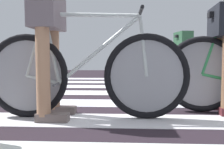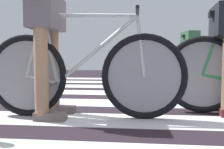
% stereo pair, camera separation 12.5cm
% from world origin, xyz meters
% --- Properties ---
extents(ground, '(18.00, 14.00, 0.02)m').
position_xyz_m(ground, '(0.00, 0.00, 0.01)').
color(ground, black).
extents(crosswalk_markings, '(5.38, 6.52, 0.00)m').
position_xyz_m(crosswalk_markings, '(0.00, 0.06, 0.02)').
color(crosswalk_markings, silver).
rests_on(crosswalk_markings, ground).
extents(bicycle_1_of_3, '(1.74, 0.52, 0.93)m').
position_xyz_m(bicycle_1_of_3, '(-0.64, -0.63, 0.41)').
color(bicycle_1_of_3, black).
rests_on(bicycle_1_of_3, ground).
extents(cyclist_1_of_3, '(0.31, 0.41, 1.03)m').
position_xyz_m(cyclist_1_of_3, '(-0.95, -0.63, 0.69)').
color(cyclist_1_of_3, '#A87A5B').
rests_on(cyclist_1_of_3, ground).
extents(bicycle_3_of_3, '(1.72, 0.55, 0.93)m').
position_xyz_m(bicycle_3_of_3, '(1.10, 2.01, 0.41)').
color(bicycle_3_of_3, black).
rests_on(bicycle_3_of_3, ground).
extents(cyclist_3_of_3, '(0.37, 0.44, 0.99)m').
position_xyz_m(cyclist_3_of_3, '(0.79, 1.96, 0.66)').
color(cyclist_3_of_3, brown).
rests_on(cyclist_3_of_3, ground).
extents(traffic_cone, '(0.38, 0.38, 0.44)m').
position_xyz_m(traffic_cone, '(-1.89, 0.53, 0.22)').
color(traffic_cone, black).
rests_on(traffic_cone, ground).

